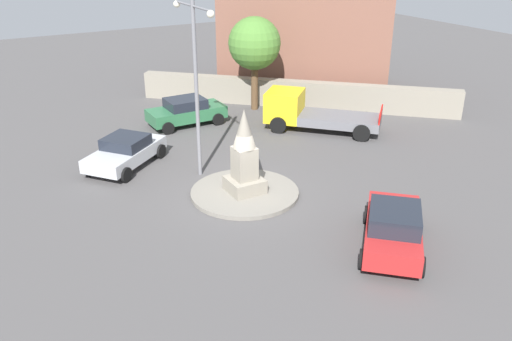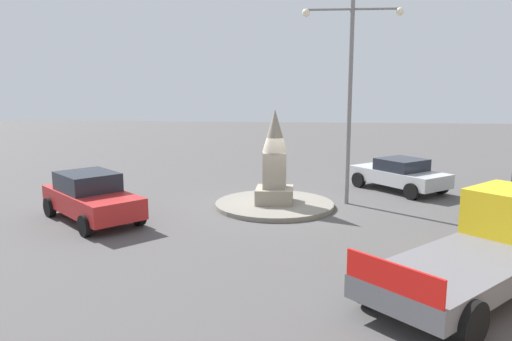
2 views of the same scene
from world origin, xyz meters
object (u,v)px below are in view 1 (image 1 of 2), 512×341
at_px(streetlamp, 196,69).
at_px(truck_yellow_near_island, 308,112).
at_px(car_red_parked_left, 393,227).
at_px(monument, 244,156).
at_px(car_silver_approaching, 126,151).
at_px(tree_near_wall, 254,44).
at_px(corner_building, 309,17).
at_px(car_green_parked_right, 186,111).

bearing_deg(streetlamp, truck_yellow_near_island, -71.00).
height_order(car_red_parked_left, truck_yellow_near_island, truck_yellow_near_island).
bearing_deg(monument, car_red_parked_left, -158.05).
bearing_deg(truck_yellow_near_island, streetlamp, 109.00).
distance_m(monument, truck_yellow_near_island, 8.26).
distance_m(car_silver_approaching, truck_yellow_near_island, 9.68).
bearing_deg(car_red_parked_left, car_silver_approaching, 27.25).
distance_m(car_red_parked_left, truck_yellow_near_island, 11.64).
bearing_deg(car_silver_approaching, tree_near_wall, -63.44).
distance_m(streetlamp, car_silver_approaching, 5.12).
distance_m(monument, tree_near_wall, 11.23).
xyz_separation_m(truck_yellow_near_island, corner_building, (7.04, -4.69, 3.55)).
bearing_deg(tree_near_wall, car_red_parked_left, 167.55).
bearing_deg(tree_near_wall, truck_yellow_near_island, -169.88).
bearing_deg(corner_building, streetlamp, 128.69).
bearing_deg(truck_yellow_near_island, corner_building, -33.65).
bearing_deg(streetlamp, monument, -164.13).
bearing_deg(car_green_parked_right, truck_yellow_near_island, -125.06).
height_order(monument, tree_near_wall, tree_near_wall).
distance_m(truck_yellow_near_island, tree_near_wall, 5.23).
xyz_separation_m(car_silver_approaching, car_red_parked_left, (-10.77, -5.55, 0.09)).
bearing_deg(car_red_parked_left, corner_building, -26.21).
distance_m(car_silver_approaching, car_green_parked_right, 5.83).
xyz_separation_m(monument, corner_building, (12.14, -11.15, 2.85)).
relative_size(car_red_parked_left, truck_yellow_near_island, 0.75).
bearing_deg(car_silver_approaching, streetlamp, -133.79).
xyz_separation_m(streetlamp, car_red_parked_left, (-8.40, -3.07, -3.72)).
bearing_deg(car_silver_approaching, car_red_parked_left, -152.75).
xyz_separation_m(streetlamp, truck_yellow_near_island, (2.48, -7.21, -3.58)).
xyz_separation_m(car_red_parked_left, corner_building, (17.92, -8.82, 3.68)).
xyz_separation_m(car_red_parked_left, truck_yellow_near_island, (10.88, -4.13, 0.14)).
distance_m(monument, car_green_parked_right, 8.92).
distance_m(truck_yellow_near_island, corner_building, 9.17).
bearing_deg(truck_yellow_near_island, car_silver_approaching, 90.67).
height_order(truck_yellow_near_island, tree_near_wall, tree_near_wall).
height_order(car_green_parked_right, tree_near_wall, tree_near_wall).
bearing_deg(car_silver_approaching, corner_building, -63.53).
distance_m(car_silver_approaching, car_red_parked_left, 12.11).
height_order(monument, car_red_parked_left, monument).
height_order(truck_yellow_near_island, corner_building, corner_building).
height_order(car_silver_approaching, car_red_parked_left, car_red_parked_left).
xyz_separation_m(car_silver_approaching, truck_yellow_near_island, (0.11, -9.68, 0.23)).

